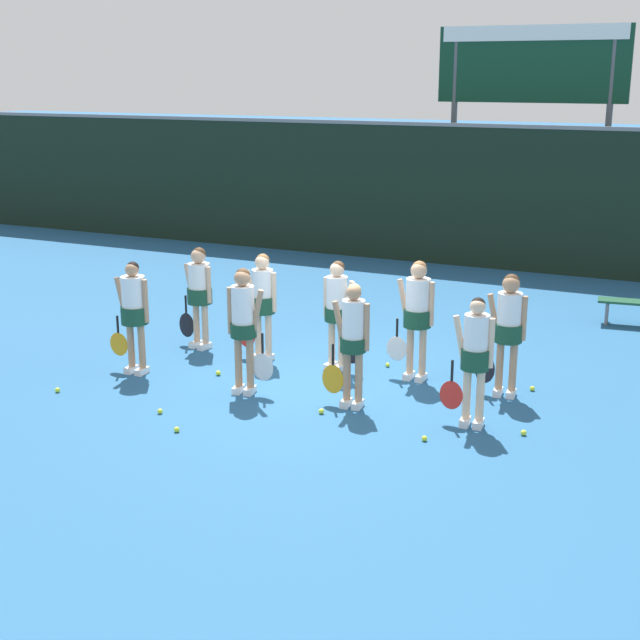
# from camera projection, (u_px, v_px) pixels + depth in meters

# --- Properties ---
(ground_plane) EXTENTS (140.00, 140.00, 0.00)m
(ground_plane) POSITION_uv_depth(u_px,v_px,m) (317.00, 383.00, 12.49)
(ground_plane) COLOR #235684
(fence_windscreen) EXTENTS (60.00, 0.08, 3.15)m
(fence_windscreen) POSITION_uv_depth(u_px,v_px,m) (482.00, 196.00, 19.50)
(fence_windscreen) COLOR black
(fence_windscreen) RESTS_ON ground_plane
(scoreboard) EXTENTS (4.23, 0.15, 5.21)m
(scoreboard) POSITION_uv_depth(u_px,v_px,m) (531.00, 79.00, 19.78)
(scoreboard) COLOR #515156
(scoreboard) RESTS_ON ground_plane
(player_0) EXTENTS (0.68, 0.39, 1.64)m
(player_0) POSITION_uv_depth(u_px,v_px,m) (134.00, 308.00, 12.68)
(player_0) COLOR tan
(player_0) RESTS_ON ground_plane
(player_1) EXTENTS (0.65, 0.35, 1.73)m
(player_1) POSITION_uv_depth(u_px,v_px,m) (244.00, 320.00, 11.86)
(player_1) COLOR tan
(player_1) RESTS_ON ground_plane
(player_2) EXTENTS (0.63, 0.34, 1.64)m
(player_2) POSITION_uv_depth(u_px,v_px,m) (353.00, 337.00, 11.38)
(player_2) COLOR tan
(player_2) RESTS_ON ground_plane
(player_3) EXTENTS (0.64, 0.35, 1.63)m
(player_3) POSITION_uv_depth(u_px,v_px,m) (475.00, 353.00, 10.75)
(player_3) COLOR beige
(player_3) RESTS_ON ground_plane
(player_4) EXTENTS (0.66, 0.39, 1.61)m
(player_4) POSITION_uv_depth(u_px,v_px,m) (199.00, 289.00, 13.86)
(player_4) COLOR tan
(player_4) RESTS_ON ground_plane
(player_5) EXTENTS (0.65, 0.37, 1.63)m
(player_5) POSITION_uv_depth(u_px,v_px,m) (262.00, 298.00, 13.26)
(player_5) COLOR beige
(player_5) RESTS_ON ground_plane
(player_6) EXTENTS (0.65, 0.35, 1.62)m
(player_6) POSITION_uv_depth(u_px,v_px,m) (337.00, 307.00, 12.83)
(player_6) COLOR beige
(player_6) RESTS_ON ground_plane
(player_7) EXTENTS (0.68, 0.39, 1.71)m
(player_7) POSITION_uv_depth(u_px,v_px,m) (417.00, 310.00, 12.39)
(player_7) COLOR tan
(player_7) RESTS_ON ground_plane
(player_8) EXTENTS (0.65, 0.37, 1.67)m
(player_8) POSITION_uv_depth(u_px,v_px,m) (508.00, 324.00, 11.77)
(player_8) COLOR tan
(player_8) RESTS_ON ground_plane
(tennis_ball_0) EXTENTS (0.07, 0.07, 0.07)m
(tennis_ball_0) POSITION_uv_depth(u_px,v_px,m) (321.00, 411.00, 11.36)
(tennis_ball_0) COLOR #CCE033
(tennis_ball_0) RESTS_ON ground_plane
(tennis_ball_1) EXTENTS (0.06, 0.06, 0.06)m
(tennis_ball_1) POSITION_uv_depth(u_px,v_px,m) (388.00, 365.00, 13.18)
(tennis_ball_1) COLOR #CCE033
(tennis_ball_1) RESTS_ON ground_plane
(tennis_ball_2) EXTENTS (0.07, 0.07, 0.07)m
(tennis_ball_2) POSITION_uv_depth(u_px,v_px,m) (532.00, 388.00, 12.19)
(tennis_ball_2) COLOR #CCE033
(tennis_ball_2) RESTS_ON ground_plane
(tennis_ball_3) EXTENTS (0.07, 0.07, 0.07)m
(tennis_ball_3) POSITION_uv_depth(u_px,v_px,m) (424.00, 438.00, 10.52)
(tennis_ball_3) COLOR #CCE033
(tennis_ball_3) RESTS_ON ground_plane
(tennis_ball_4) EXTENTS (0.07, 0.07, 0.07)m
(tennis_ball_4) POSITION_uv_depth(u_px,v_px,m) (250.00, 339.00, 14.43)
(tennis_ball_4) COLOR #CCE033
(tennis_ball_4) RESTS_ON ground_plane
(tennis_ball_5) EXTENTS (0.07, 0.07, 0.07)m
(tennis_ball_5) POSITION_uv_depth(u_px,v_px,m) (177.00, 429.00, 10.79)
(tennis_ball_5) COLOR #CCE033
(tennis_ball_5) RESTS_ON ground_plane
(tennis_ball_6) EXTENTS (0.07, 0.07, 0.07)m
(tennis_ball_6) POSITION_uv_depth(u_px,v_px,m) (160.00, 411.00, 11.37)
(tennis_ball_6) COLOR #CCE033
(tennis_ball_6) RESTS_ON ground_plane
(tennis_ball_7) EXTENTS (0.07, 0.07, 0.07)m
(tennis_ball_7) POSITION_uv_depth(u_px,v_px,m) (218.00, 373.00, 12.81)
(tennis_ball_7) COLOR #CCE033
(tennis_ball_7) RESTS_ON ground_plane
(tennis_ball_8) EXTENTS (0.07, 0.07, 0.07)m
(tennis_ball_8) POSITION_uv_depth(u_px,v_px,m) (58.00, 390.00, 12.13)
(tennis_ball_8) COLOR #CCE033
(tennis_ball_8) RESTS_ON ground_plane
(tennis_ball_9) EXTENTS (0.07, 0.07, 0.07)m
(tennis_ball_9) POSITION_uv_depth(u_px,v_px,m) (524.00, 433.00, 10.69)
(tennis_ball_9) COLOR #CCE033
(tennis_ball_9) RESTS_ON ground_plane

